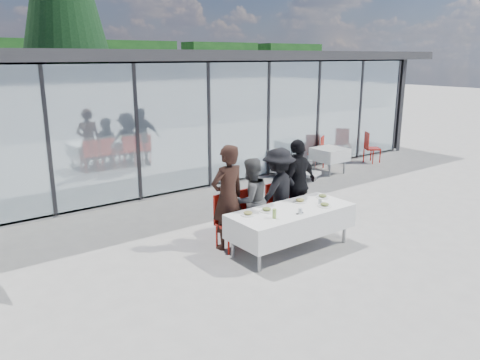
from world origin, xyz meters
The scene contains 23 objects.
ground centered at (0.00, 0.00, 0.00)m, with size 90.00×90.00×0.00m, color gray.
pavilion centered at (2.00, 8.16, 2.15)m, with size 14.80×8.80×3.44m.
dining_table centered at (-0.04, -0.19, 0.54)m, with size 2.26×0.96×0.75m.
diner_a centered at (-0.86, 0.56, 0.93)m, with size 0.68×0.68×1.86m, color black.
diner_chair_a centered at (-0.86, 0.56, 0.54)m, with size 0.44×0.44×0.97m.
diner_b centered at (-0.36, 0.56, 0.78)m, with size 0.76×0.76×1.56m, color #4C4C4C.
diner_chair_b centered at (-0.36, 0.56, 0.54)m, with size 0.44×0.44×0.97m.
diner_c centered at (0.32, 0.56, 0.83)m, with size 1.08×1.08×1.66m, color black.
diner_chair_c centered at (0.32, 0.56, 0.54)m, with size 0.44×0.44×0.97m.
diner_d centered at (0.81, 0.56, 0.89)m, with size 1.04×1.04×1.78m, color black.
diner_chair_d centered at (0.81, 0.56, 0.54)m, with size 0.44×0.44×0.97m.
plate_a centered at (-0.83, 0.02, 0.78)m, with size 0.25×0.25×0.07m.
plate_b centered at (-0.46, -0.01, 0.78)m, with size 0.25×0.25×0.07m.
plate_c centered at (0.36, 0.02, 0.78)m, with size 0.25×0.25×0.07m.
plate_d centered at (0.88, -0.04, 0.78)m, with size 0.25×0.25×0.07m.
plate_extra centered at (0.53, -0.42, 0.78)m, with size 0.25×0.25×0.07m.
juice_bottle centered at (-0.59, -0.36, 0.83)m, with size 0.06×0.06×0.16m, color #96BB4E.
drinking_glasses centered at (0.23, -0.37, 0.80)m, with size 0.73×0.25×0.10m.
folded_eyeglasses centered at (-0.10, -0.45, 0.76)m, with size 0.14×0.03×0.01m, color black.
spare_table_right centered at (4.67, 3.23, 0.55)m, with size 0.86×0.86×0.74m.
spare_chair_a centered at (6.74, 3.43, 0.54)m, with size 0.62×0.62×0.97m.
spare_chair_b centered at (4.88, 3.89, 0.54)m, with size 0.61×0.61×0.97m.
lounger centered at (3.43, 3.55, 0.26)m, with size 1.02×1.46×0.72m.
Camera 1 is at (-5.36, -5.77, 3.31)m, focal length 35.00 mm.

